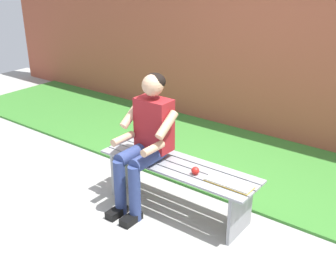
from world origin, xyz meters
name	(u,v)px	position (x,y,z in m)	size (l,w,h in m)	color
ground_plane	(32,225)	(0.91, 1.00, -0.02)	(10.00, 7.00, 0.04)	#9E9E99
grass_strip	(250,152)	(0.00, -1.53, 0.01)	(9.00, 2.31, 0.03)	#387A2D
brick_wall	(248,34)	(0.50, -2.24, 1.32)	(9.50, 0.24, 2.63)	#9E4C38
bench_near	(178,176)	(0.00, 0.00, 0.36)	(1.56, 0.45, 0.48)	gray
person_seated	(146,137)	(0.29, 0.10, 0.71)	(0.50, 0.69, 1.28)	maroon
apple	(195,171)	(-0.23, 0.06, 0.51)	(0.07, 0.07, 0.07)	red
book_open	(229,183)	(-0.55, 0.03, 0.49)	(0.41, 0.16, 0.02)	white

